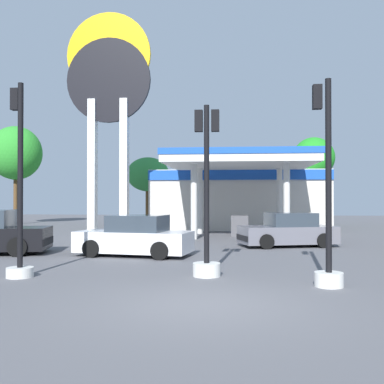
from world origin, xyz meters
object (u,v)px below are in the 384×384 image
(car_3, at_px, (135,237))
(tree_1, at_px, (148,175))
(traffic_signal_2, at_px, (327,221))
(car_2, at_px, (288,231))
(traffic_signal_0, at_px, (20,211))
(station_pole_sign, at_px, (109,94))
(traffic_signal_1, at_px, (207,217))
(tree_2, at_px, (314,158))
(tree_0, at_px, (16,153))

(car_3, xyz_separation_m, tree_1, (-2.91, 17.33, 3.08))
(car_3, xyz_separation_m, traffic_signal_2, (5.65, -5.04, 0.86))
(car_2, height_order, traffic_signal_0, traffic_signal_0)
(station_pole_sign, distance_m, tree_1, 10.11)
(station_pole_sign, bearing_deg, traffic_signal_0, -84.38)
(car_2, distance_m, traffic_signal_2, 8.72)
(traffic_signal_2, bearing_deg, traffic_signal_0, 176.23)
(traffic_signal_1, distance_m, traffic_signal_2, 3.08)
(station_pole_sign, xyz_separation_m, tree_2, (12.62, 11.37, -2.59))
(tree_2, bearing_deg, traffic_signal_2, -98.69)
(traffic_signal_1, height_order, tree_1, tree_1)
(traffic_signal_2, xyz_separation_m, tree_1, (-8.56, 22.37, 2.22))
(car_3, distance_m, traffic_signal_0, 5.07)
(tree_0, relative_size, tree_1, 1.50)
(station_pole_sign, distance_m, traffic_signal_2, 16.93)
(traffic_signal_0, distance_m, traffic_signal_2, 7.67)
(station_pole_sign, distance_m, traffic_signal_1, 14.67)
(traffic_signal_1, bearing_deg, car_2, 68.79)
(traffic_signal_0, height_order, tree_0, tree_0)
(station_pole_sign, height_order, traffic_signal_1, station_pole_sign)
(tree_0, bearing_deg, station_pole_sign, -43.96)
(car_2, height_order, traffic_signal_2, traffic_signal_2)
(traffic_signal_1, distance_m, tree_0, 27.21)
(station_pole_sign, bearing_deg, traffic_signal_1, -63.14)
(traffic_signal_0, bearing_deg, station_pole_sign, 95.62)
(tree_1, xyz_separation_m, tree_2, (12.30, 2.05, 1.30))
(traffic_signal_0, bearing_deg, tree_1, 92.38)
(tree_1, distance_m, tree_2, 12.53)
(station_pole_sign, xyz_separation_m, tree_0, (-10.05, 9.69, -2.17))
(traffic_signal_0, height_order, traffic_signal_1, traffic_signal_0)
(car_3, height_order, traffic_signal_2, traffic_signal_2)
(car_2, bearing_deg, traffic_signal_1, -111.21)
(station_pole_sign, relative_size, tree_1, 2.38)
(car_3, distance_m, traffic_signal_2, 7.62)
(station_pole_sign, relative_size, traffic_signal_2, 2.50)
(car_3, bearing_deg, traffic_signal_1, -54.36)
(traffic_signal_1, xyz_separation_m, tree_2, (6.59, 23.27, 3.51))
(station_pole_sign, distance_m, car_2, 12.17)
(tree_1, bearing_deg, car_3, -80.46)
(station_pole_sign, bearing_deg, car_3, -68.00)
(car_3, bearing_deg, traffic_signal_0, -113.79)
(traffic_signal_1, bearing_deg, traffic_signal_2, -21.80)
(car_2, bearing_deg, tree_1, 122.22)
(car_3, height_order, tree_2, tree_2)
(traffic_signal_0, bearing_deg, tree_2, 64.54)
(station_pole_sign, bearing_deg, tree_1, 88.01)
(car_2, bearing_deg, station_pole_sign, 153.98)
(car_2, distance_m, car_3, 6.78)
(car_2, relative_size, tree_2, 0.64)
(tree_0, bearing_deg, traffic_signal_2, -50.21)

